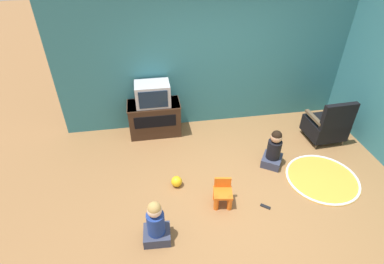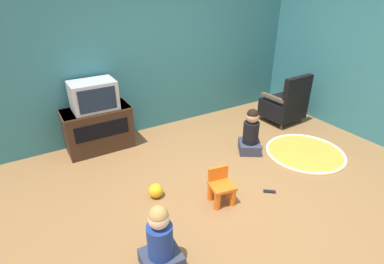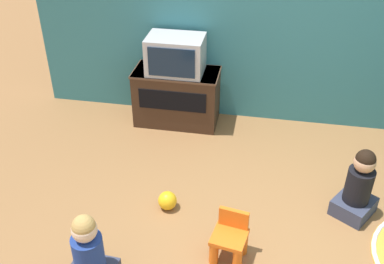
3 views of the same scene
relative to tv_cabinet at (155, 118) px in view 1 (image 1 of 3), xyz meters
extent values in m
plane|color=olive|center=(1.27, -1.79, -0.35)|extent=(30.00, 30.00, 0.00)
cube|color=teal|center=(1.11, 0.32, 1.08)|extent=(5.68, 0.12, 2.84)
cube|color=#382316|center=(0.00, 0.00, -0.01)|extent=(0.97, 0.48, 0.67)
cube|color=#503626|center=(0.00, 0.00, 0.31)|extent=(0.99, 0.49, 0.02)
cube|color=black|center=(0.00, -0.24, 0.07)|extent=(0.78, 0.01, 0.24)
cube|color=#B7B7BC|center=(0.00, -0.01, 0.53)|extent=(0.63, 0.43, 0.42)
cube|color=#142338|center=(0.00, -0.23, 0.53)|extent=(0.52, 0.02, 0.33)
cylinder|color=brown|center=(3.43, -0.46, -0.30)|extent=(0.04, 0.04, 0.10)
cylinder|color=brown|center=(2.88, -0.48, -0.30)|extent=(0.04, 0.04, 0.10)
cylinder|color=brown|center=(3.46, -0.97, -0.30)|extent=(0.04, 0.04, 0.10)
cylinder|color=brown|center=(2.90, -1.00, -0.30)|extent=(0.04, 0.04, 0.10)
cube|color=black|center=(3.17, -0.73, -0.08)|extent=(0.68, 0.63, 0.32)
cube|color=black|center=(3.18, -0.99, 0.32)|extent=(0.62, 0.13, 0.49)
cube|color=brown|center=(3.46, -0.71, 0.18)|extent=(0.09, 0.52, 0.05)
cube|color=brown|center=(2.88, -0.74, 0.18)|extent=(0.09, 0.52, 0.05)
cylinder|color=orange|center=(0.75, -2.09, -0.22)|extent=(0.08, 0.08, 0.25)
cylinder|color=orange|center=(0.94, -2.12, -0.22)|extent=(0.08, 0.08, 0.25)
cylinder|color=orange|center=(0.78, -1.91, -0.22)|extent=(0.08, 0.08, 0.25)
cylinder|color=orange|center=(0.97, -1.94, -0.22)|extent=(0.08, 0.08, 0.25)
cube|color=orange|center=(0.86, -2.01, -0.11)|extent=(0.31, 0.30, 0.04)
cube|color=orange|center=(0.88, -1.90, -0.01)|extent=(0.25, 0.08, 0.17)
cylinder|color=gold|center=(2.62, -1.76, -0.34)|extent=(1.18, 1.18, 0.01)
torus|color=silver|center=(2.62, -1.76, -0.33)|extent=(1.17, 1.17, 0.04)
cube|color=#33384C|center=(1.92, -1.28, -0.27)|extent=(0.46, 0.47, 0.16)
cylinder|color=black|center=(1.92, -1.28, -0.02)|extent=(0.23, 0.23, 0.33)
sphere|color=tan|center=(1.92, -1.28, 0.23)|extent=(0.19, 0.19, 0.19)
sphere|color=black|center=(1.92, -1.28, 0.27)|extent=(0.17, 0.17, 0.17)
cube|color=#33384C|center=(-0.14, -2.46, -0.27)|extent=(0.37, 0.33, 0.15)
cylinder|color=navy|center=(-0.14, -2.46, -0.03)|extent=(0.23, 0.23, 0.33)
sphere|color=beige|center=(-0.14, -2.46, 0.23)|extent=(0.19, 0.19, 0.19)
sphere|color=tan|center=(-0.14, -2.46, 0.26)|extent=(0.17, 0.17, 0.17)
sphere|color=yellow|center=(0.23, -1.53, -0.26)|extent=(0.18, 0.18, 0.18)
cube|color=black|center=(1.48, -2.18, -0.34)|extent=(0.14, 0.13, 0.02)
camera|label=1|loc=(-0.08, -4.93, 3.15)|focal=28.00mm
camera|label=2|loc=(-0.88, -4.23, 2.02)|focal=28.00mm
camera|label=3|loc=(1.03, -4.56, 2.56)|focal=42.00mm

